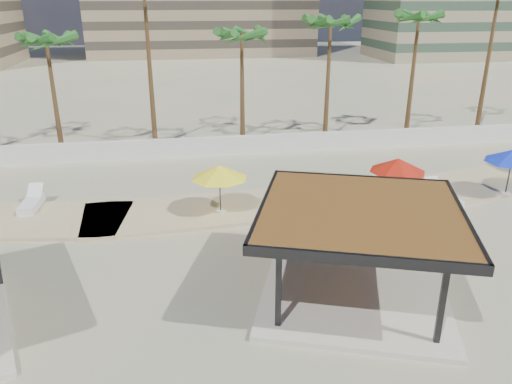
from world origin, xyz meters
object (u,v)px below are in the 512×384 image
Objects in this scene: pavilion_central at (358,245)px; umbrella_c at (398,165)px; lounger_a at (32,203)px; lounger_b at (443,197)px; lounger_c at (330,205)px.

pavilion_central is 8.23m from umbrella_c.
lounger_a is at bearing 162.53° from pavilion_central.
pavilion_central is 2.78× the size of umbrella_c.
pavilion_central is 15.89m from lounger_a.
pavilion_central is at bearing 129.21° from lounger_b.
pavilion_central is 9.99m from lounger_b.
umbrella_c is at bearing -95.88° from lounger_a.
umbrella_c is 1.41× the size of lounger_c.
lounger_b is at bearing 64.13° from pavilion_central.
umbrella_c is 1.30× the size of lounger_a.
lounger_b is at bearing 1.22° from umbrella_c.
pavilion_central reaches higher than lounger_a.
lounger_a is 19.83m from lounger_b.
umbrella_c is 3.66m from lounger_c.
lounger_a is (-12.67, 9.47, -1.56)m from pavilion_central.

